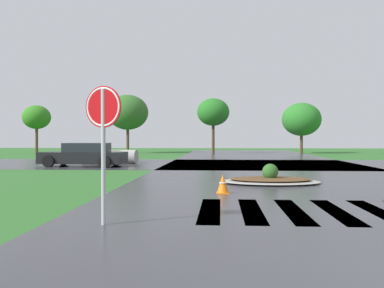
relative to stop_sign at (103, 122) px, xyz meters
name	(u,v)px	position (x,y,z in m)	size (l,w,h in m)	color
asphalt_roadway	(297,186)	(4.60, 6.53, -1.88)	(11.43, 80.00, 0.01)	#35353A
asphalt_cross_road	(262,164)	(4.60, 18.19, -1.88)	(90.00, 10.29, 0.01)	#35353A
crosswalk_stripes	(335,211)	(4.60, 1.74, -1.88)	(5.85, 3.35, 0.01)	white
stop_sign	(103,122)	(0.00, 0.00, 0.00)	(0.72, 0.29, 2.53)	#B2B5BA
median_island	(270,180)	(3.86, 7.48, -1.76)	(3.45, 2.32, 0.68)	#9E9B93
car_silver_hatch	(84,155)	(-5.38, 15.62, -1.27)	(4.71, 2.35, 1.29)	black
drainage_pipe_stack	(110,156)	(-4.73, 18.71, -1.46)	(3.54, 1.33, 0.84)	#9E9B93
traffic_cone	(223,184)	(2.19, 4.57, -1.62)	(0.36, 0.36, 0.56)	orange
background_treeline	(229,116)	(2.99, 35.76, 1.88)	(40.58, 4.74, 5.91)	#4C3823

